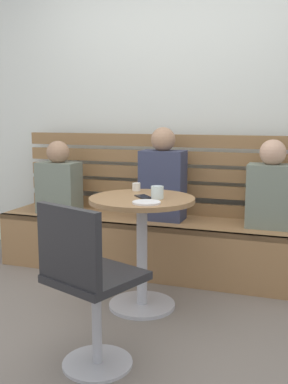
% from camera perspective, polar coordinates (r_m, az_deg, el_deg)
% --- Properties ---
extents(ground, '(8.00, 8.00, 0.00)m').
position_cam_1_polar(ground, '(2.72, -5.63, -18.04)').
color(ground, '#70665B').
extents(back_wall, '(5.20, 0.10, 2.90)m').
position_cam_1_polar(back_wall, '(3.96, 4.33, 12.36)').
color(back_wall, silver).
rests_on(back_wall, ground).
extents(booth_bench, '(2.70, 0.52, 0.44)m').
position_cam_1_polar(booth_bench, '(3.68, 2.27, -6.79)').
color(booth_bench, olive).
rests_on(booth_bench, ground).
extents(booth_backrest, '(2.65, 0.04, 0.66)m').
position_cam_1_polar(booth_backrest, '(3.79, 3.41, 2.29)').
color(booth_backrest, olive).
rests_on(booth_backrest, booth_bench).
extents(cafe_table, '(0.68, 0.68, 0.74)m').
position_cam_1_polar(cafe_table, '(2.95, -0.26, -4.91)').
color(cafe_table, '#ADADB2').
rests_on(cafe_table, ground).
extents(white_chair, '(0.52, 0.52, 0.85)m').
position_cam_1_polar(white_chair, '(2.26, -7.24, -11.08)').
color(white_chair, '#ADADB2').
rests_on(white_chair, ground).
extents(person_adult, '(0.34, 0.22, 0.73)m').
position_cam_1_polar(person_adult, '(3.57, 2.35, 1.67)').
color(person_adult, '#333851').
rests_on(person_adult, booth_bench).
extents(person_child_left, '(0.34, 0.22, 0.61)m').
position_cam_1_polar(person_child_left, '(3.90, -10.64, 1.31)').
color(person_child_left, slate).
rests_on(person_child_left, booth_bench).
extents(person_child_middle, '(0.34, 0.22, 0.65)m').
position_cam_1_polar(person_child_middle, '(3.45, 15.66, 0.36)').
color(person_child_middle, slate).
rests_on(person_child_middle, booth_bench).
extents(cup_glass_short, '(0.08, 0.08, 0.08)m').
position_cam_1_polar(cup_glass_short, '(2.85, 1.68, -0.05)').
color(cup_glass_short, silver).
rests_on(cup_glass_short, cafe_table).
extents(cup_espresso_small, '(0.06, 0.06, 0.05)m').
position_cam_1_polar(cup_espresso_small, '(3.15, -0.97, 0.65)').
color(cup_espresso_small, silver).
rests_on(cup_espresso_small, cafe_table).
extents(plate_small, '(0.17, 0.17, 0.01)m').
position_cam_1_polar(plate_small, '(2.70, 0.31, -1.33)').
color(plate_small, white).
rests_on(plate_small, cafe_table).
extents(phone_on_table, '(0.15, 0.15, 0.01)m').
position_cam_1_polar(phone_on_table, '(2.90, -0.07, -0.60)').
color(phone_on_table, black).
rests_on(phone_on_table, cafe_table).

